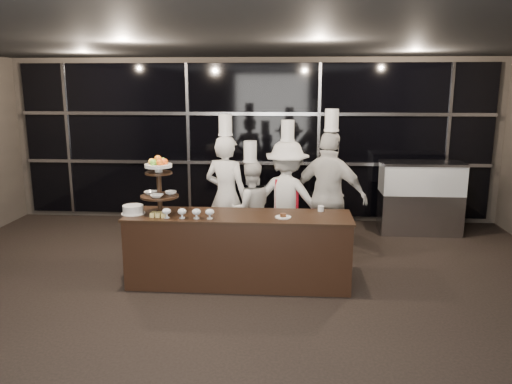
# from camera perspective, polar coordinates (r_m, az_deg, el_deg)

# --- Properties ---
(room) EXTENTS (10.00, 10.00, 10.00)m
(room) POSITION_cam_1_polar(r_m,az_deg,el_deg) (4.39, -5.37, -1.36)
(room) COLOR black
(room) RESTS_ON ground
(window_wall) EXTENTS (8.60, 0.10, 2.80)m
(window_wall) POSITION_cam_1_polar(r_m,az_deg,el_deg) (9.23, -0.35, 5.87)
(window_wall) COLOR black
(window_wall) RESTS_ON ground
(buffet_counter) EXTENTS (2.84, 0.74, 0.92)m
(buffet_counter) POSITION_cam_1_polar(r_m,az_deg,el_deg) (6.41, -1.99, -6.53)
(buffet_counter) COLOR black
(buffet_counter) RESTS_ON ground
(display_stand) EXTENTS (0.48, 0.48, 0.74)m
(display_stand) POSITION_cam_1_polar(r_m,az_deg,el_deg) (6.37, -11.03, 1.25)
(display_stand) COLOR black
(display_stand) RESTS_ON buffet_counter
(compotes) EXTENTS (0.64, 0.11, 0.12)m
(compotes) POSITION_cam_1_polar(r_m,az_deg,el_deg) (6.14, -7.71, -2.27)
(compotes) COLOR silver
(compotes) RESTS_ON buffet_counter
(layer_cake) EXTENTS (0.30, 0.30, 0.11)m
(layer_cake) POSITION_cam_1_polar(r_m,az_deg,el_deg) (6.50, -13.87, -1.97)
(layer_cake) COLOR white
(layer_cake) RESTS_ON buffet_counter
(pastry_squares) EXTENTS (0.20, 0.13, 0.05)m
(pastry_squares) POSITION_cam_1_polar(r_m,az_deg,el_deg) (6.30, -11.05, -2.54)
(pastry_squares) COLOR #F7DF79
(pastry_squares) RESTS_ON buffet_counter
(small_plate) EXTENTS (0.20, 0.20, 0.05)m
(small_plate) POSITION_cam_1_polar(r_m,az_deg,el_deg) (6.15, 3.12, -2.80)
(small_plate) COLOR white
(small_plate) RESTS_ON buffet_counter
(chef_cup) EXTENTS (0.08, 0.08, 0.07)m
(chef_cup) POSITION_cam_1_polar(r_m,az_deg,el_deg) (6.49, 7.43, -1.89)
(chef_cup) COLOR white
(chef_cup) RESTS_ON buffet_counter
(display_case) EXTENTS (1.37, 0.60, 1.24)m
(display_case) POSITION_cam_1_polar(r_m,az_deg,el_deg) (8.98, 18.29, -0.21)
(display_case) COLOR #A5A5AA
(display_case) RESTS_ON ground
(chef_a) EXTENTS (0.77, 0.63, 2.11)m
(chef_a) POSITION_cam_1_polar(r_m,az_deg,el_deg) (7.33, -3.42, -0.36)
(chef_a) COLOR silver
(chef_a) RESTS_ON ground
(chef_b) EXTENTS (0.84, 0.74, 1.73)m
(chef_b) POSITION_cam_1_polar(r_m,az_deg,el_deg) (7.35, -0.65, -1.88)
(chef_b) COLOR white
(chef_b) RESTS_ON ground
(chef_c) EXTENTS (1.24, 0.91, 2.03)m
(chef_c) POSITION_cam_1_polar(r_m,az_deg,el_deg) (7.35, 3.54, -0.79)
(chef_c) COLOR white
(chef_c) RESTS_ON ground
(chef_d) EXTENTS (1.20, 0.89, 2.20)m
(chef_d) POSITION_cam_1_polar(r_m,az_deg,el_deg) (7.18, 8.38, -0.50)
(chef_d) COLOR silver
(chef_d) RESTS_ON ground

